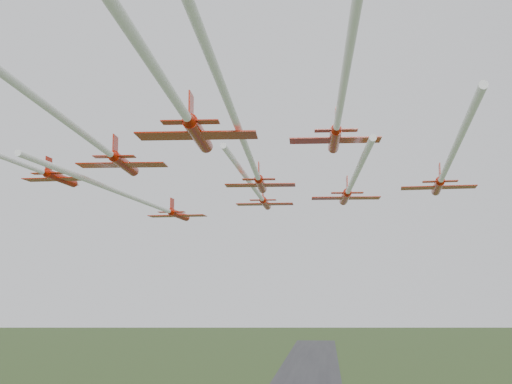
# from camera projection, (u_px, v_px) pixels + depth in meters

# --- Properties ---
(jet_lead) EXTENTS (9.43, 54.06, 2.84)m
(jet_lead) POSITION_uv_depth(u_px,v_px,m) (258.00, 193.00, 107.66)
(jet_lead) COLOR #B11602
(jet_row2_left) EXTENTS (8.69, 54.11, 2.57)m
(jet_row2_left) POSITION_uv_depth(u_px,v_px,m) (151.00, 204.00, 93.86)
(jet_row2_left) COLOR #B11602
(jet_row2_right) EXTENTS (9.73, 46.10, 2.90)m
(jet_row2_right) POSITION_uv_depth(u_px,v_px,m) (350.00, 188.00, 92.96)
(jet_row2_right) COLOR #B11602
(jet_row3_mid) EXTENTS (8.54, 68.55, 2.55)m
(jet_row3_mid) POSITION_uv_depth(u_px,v_px,m) (249.00, 154.00, 68.17)
(jet_row3_mid) COLOR #B11602
(jet_row3_right) EXTENTS (8.81, 48.17, 2.60)m
(jet_row3_right) POSITION_uv_depth(u_px,v_px,m) (445.00, 172.00, 74.00)
(jet_row3_right) COLOR #B11602
(jet_row4_left) EXTENTS (9.08, 61.26, 2.70)m
(jet_row4_left) POSITION_uv_depth(u_px,v_px,m) (79.00, 130.00, 58.05)
(jet_row4_left) COLOR #B11602
(jet_row4_right) EXTENTS (9.20, 63.36, 2.75)m
(jet_row4_right) POSITION_uv_depth(u_px,v_px,m) (342.00, 97.00, 56.75)
(jet_row4_right) COLOR #B11602
(jet_trail_solo) EXTENTS (9.67, 48.04, 2.89)m
(jet_trail_solo) POSITION_uv_depth(u_px,v_px,m) (178.00, 103.00, 48.04)
(jet_trail_solo) COLOR #B11602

